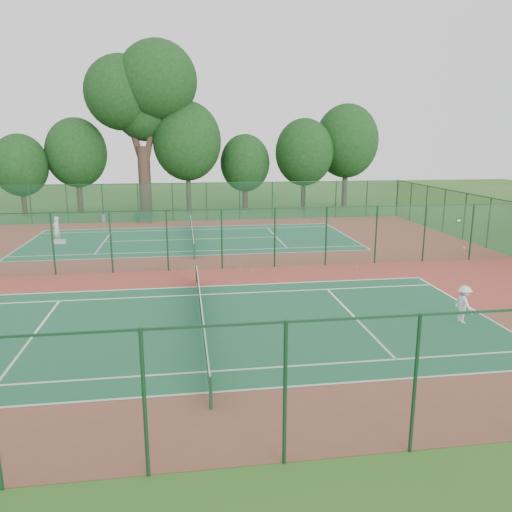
{
  "coord_description": "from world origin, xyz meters",
  "views": [
    {
      "loc": [
        -0.57,
        -27.94,
        7.29
      ],
      "look_at": [
        2.95,
        -3.84,
        1.6
      ],
      "focal_mm": 35.0,
      "sensor_mm": 36.0,
      "label": 1
    }
  ],
  "objects_px": {
    "trash_bin": "(104,219)",
    "player_far": "(57,229)",
    "big_tree": "(142,92)",
    "kit_bag": "(60,242)",
    "player_near": "(464,304)",
    "bench": "(144,217)"
  },
  "relations": [
    {
      "from": "trash_bin",
      "to": "player_far",
      "type": "bearing_deg",
      "value": -104.84
    },
    {
      "from": "player_far",
      "to": "big_tree",
      "type": "relative_size",
      "value": 0.11
    },
    {
      "from": "player_far",
      "to": "kit_bag",
      "type": "xyz_separation_m",
      "value": [
        0.35,
        -0.77,
        -0.78
      ]
    },
    {
      "from": "player_near",
      "to": "bench",
      "type": "xyz_separation_m",
      "value": [
        -14.67,
        27.49,
        -0.27
      ]
    },
    {
      "from": "player_near",
      "to": "bench",
      "type": "relative_size",
      "value": 0.94
    },
    {
      "from": "player_near",
      "to": "player_far",
      "type": "xyz_separation_m",
      "value": [
        -20.31,
        19.72,
        0.15
      ]
    },
    {
      "from": "bench",
      "to": "big_tree",
      "type": "distance_m",
      "value": 12.72
    },
    {
      "from": "trash_bin",
      "to": "big_tree",
      "type": "relative_size",
      "value": 0.05
    },
    {
      "from": "player_far",
      "to": "bench",
      "type": "height_order",
      "value": "player_far"
    },
    {
      "from": "player_near",
      "to": "big_tree",
      "type": "distance_m",
      "value": 38.19
    },
    {
      "from": "player_far",
      "to": "kit_bag",
      "type": "relative_size",
      "value": 2.3
    },
    {
      "from": "bench",
      "to": "player_far",
      "type": "bearing_deg",
      "value": -121.5
    },
    {
      "from": "player_near",
      "to": "kit_bag",
      "type": "bearing_deg",
      "value": 37.49
    },
    {
      "from": "player_far",
      "to": "player_near",
      "type": "bearing_deg",
      "value": 68.82
    },
    {
      "from": "bench",
      "to": "big_tree",
      "type": "bearing_deg",
      "value": 94.88
    },
    {
      "from": "big_tree",
      "to": "kit_bag",
      "type": "bearing_deg",
      "value": -109.84
    },
    {
      "from": "trash_bin",
      "to": "big_tree",
      "type": "bearing_deg",
      "value": 58.92
    },
    {
      "from": "kit_bag",
      "to": "trash_bin",
      "type": "bearing_deg",
      "value": 90.16
    },
    {
      "from": "player_near",
      "to": "trash_bin",
      "type": "relative_size",
      "value": 1.99
    },
    {
      "from": "player_far",
      "to": "big_tree",
      "type": "bearing_deg",
      "value": -179.15
    },
    {
      "from": "trash_bin",
      "to": "big_tree",
      "type": "xyz_separation_m",
      "value": [
        3.48,
        5.77,
        11.34
      ]
    },
    {
      "from": "player_far",
      "to": "trash_bin",
      "type": "bearing_deg",
      "value": -171.87
    }
  ]
}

